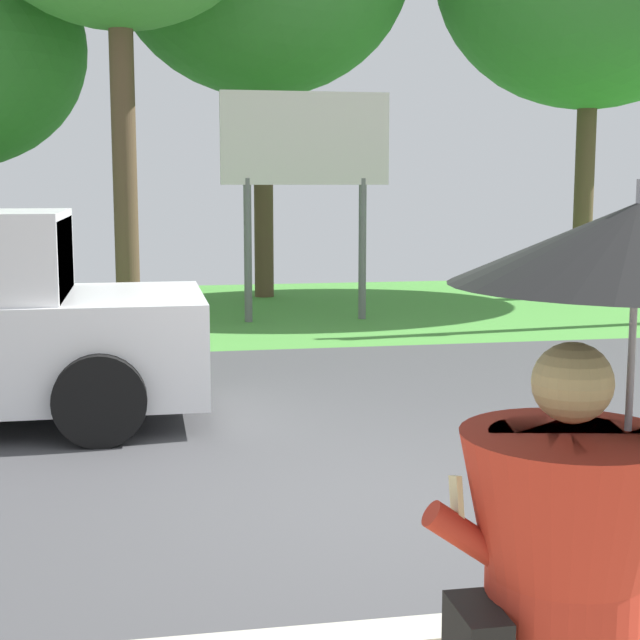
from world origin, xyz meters
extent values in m
cube|color=#424244|center=(0.00, 2.00, -0.05)|extent=(40.00, 8.00, 0.10)
cube|color=#4B943C|center=(0.00, 10.00, -0.05)|extent=(40.00, 8.00, 0.10)
cube|color=#B2AD9E|center=(0.00, -2.00, 0.05)|extent=(40.00, 0.24, 0.10)
cylinder|color=#B22D1E|center=(-0.35, -3.63, 1.12)|extent=(0.44, 0.44, 0.65)
sphere|color=tan|center=(-0.35, -3.63, 1.59)|extent=(0.22, 0.22, 0.22)
cylinder|color=#B22D1E|center=(-0.61, -3.61, 1.16)|extent=(0.29, 0.08, 0.24)
cylinder|color=gray|center=(-0.18, -3.63, 1.62)|extent=(0.02, 0.02, 0.75)
cone|color=black|center=(-0.18, -3.63, 1.96)|extent=(1.00, 1.00, 0.22)
cylinder|color=gray|center=(-0.18, -3.63, 2.08)|extent=(0.02, 0.02, 0.10)
cube|color=beige|center=(-0.65, -3.58, 1.25)|extent=(0.02, 0.11, 0.16)
cube|color=#2D3842|center=(-2.20, 2.79, 1.43)|extent=(0.10, 1.70, 0.77)
cylinder|color=black|center=(-1.85, 3.79, 0.38)|extent=(0.76, 0.28, 0.76)
cylinder|color=black|center=(-1.85, 1.79, 0.38)|extent=(0.76, 0.28, 0.76)
cylinder|color=slate|center=(0.11, 8.54, 1.10)|extent=(0.12, 0.12, 2.20)
cylinder|color=slate|center=(1.91, 8.54, 1.10)|extent=(0.12, 0.12, 2.20)
cube|color=silver|center=(1.01, 8.54, 2.80)|extent=(2.60, 0.10, 1.40)
cylinder|color=brown|center=(-1.71, 8.68, 2.50)|extent=(0.36, 0.36, 4.99)
cylinder|color=brown|center=(0.77, 11.80, 2.22)|extent=(0.36, 0.36, 4.44)
cylinder|color=brown|center=(6.64, 10.69, 2.13)|extent=(0.36, 0.36, 4.25)
camera|label=1|loc=(-1.47, -5.96, 2.12)|focal=53.38mm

